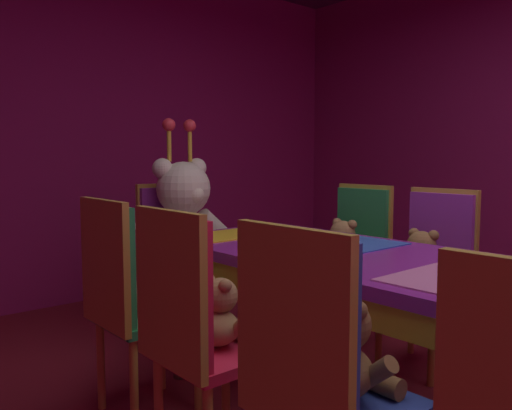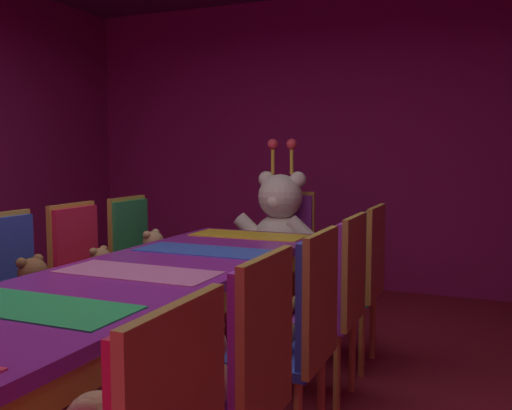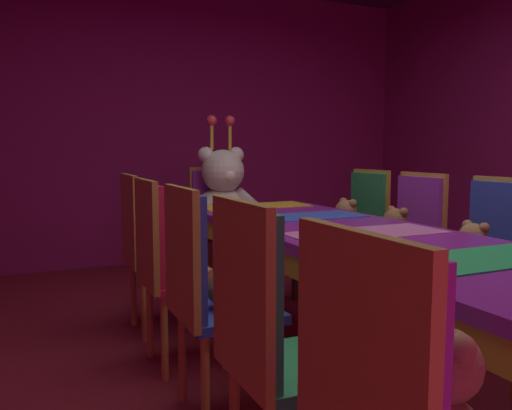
% 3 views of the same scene
% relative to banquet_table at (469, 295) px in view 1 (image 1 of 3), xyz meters
% --- Properties ---
extents(wall_back, '(5.20, 0.12, 2.80)m').
position_rel_banquet_table_xyz_m(wall_back, '(0.00, 3.20, 0.74)').
color(wall_back, '#8C1959').
rests_on(wall_back, ground_plane).
extents(banquet_table, '(0.90, 3.05, 0.75)m').
position_rel_banquet_table_xyz_m(banquet_table, '(0.00, 0.00, 0.00)').
color(banquet_table, purple).
rests_on(banquet_table, ground_plane).
extents(chair_left_2, '(0.42, 0.41, 0.98)m').
position_rel_banquet_table_xyz_m(chair_left_2, '(-0.81, 0.03, -0.06)').
color(chair_left_2, '#2D47B2').
rests_on(chair_left_2, ground_plane).
extents(teddy_left_2, '(0.25, 0.32, 0.31)m').
position_rel_banquet_table_xyz_m(teddy_left_2, '(-0.67, 0.03, -0.07)').
color(teddy_left_2, brown).
rests_on(teddy_left_2, chair_left_2).
extents(chair_left_3, '(0.42, 0.41, 0.98)m').
position_rel_banquet_table_xyz_m(chair_left_3, '(-0.83, 0.61, -0.06)').
color(chair_left_3, red).
rests_on(chair_left_3, ground_plane).
extents(teddy_left_3, '(0.22, 0.28, 0.27)m').
position_rel_banquet_table_xyz_m(teddy_left_3, '(-0.69, 0.61, -0.08)').
color(teddy_left_3, '#9E7247').
rests_on(teddy_left_3, chair_left_3).
extents(chair_left_4, '(0.42, 0.41, 0.98)m').
position_rel_banquet_table_xyz_m(chair_left_4, '(-0.81, 1.16, -0.06)').
color(chair_left_4, '#268C4C').
rests_on(chair_left_4, ground_plane).
extents(teddy_left_4, '(0.25, 0.32, 0.30)m').
position_rel_banquet_table_xyz_m(teddy_left_4, '(-0.66, 1.16, -0.07)').
color(teddy_left_4, tan).
rests_on(teddy_left_4, chair_left_4).
extents(chair_right_3, '(0.42, 0.41, 0.98)m').
position_rel_banquet_table_xyz_m(chair_right_3, '(0.81, 0.61, -0.06)').
color(chair_right_3, purple).
rests_on(chair_right_3, ground_plane).
extents(teddy_right_3, '(0.26, 0.33, 0.31)m').
position_rel_banquet_table_xyz_m(teddy_right_3, '(0.66, 0.61, -0.06)').
color(teddy_right_3, olive).
rests_on(teddy_right_3, chair_right_3).
extents(chair_right_4, '(0.42, 0.41, 0.98)m').
position_rel_banquet_table_xyz_m(chair_right_4, '(0.81, 1.16, -0.06)').
color(chair_right_4, '#268C4C').
rests_on(chair_right_4, ground_plane).
extents(teddy_right_4, '(0.26, 0.34, 0.32)m').
position_rel_banquet_table_xyz_m(teddy_right_4, '(0.66, 1.16, -0.06)').
color(teddy_right_4, '#9E7247').
rests_on(teddy_right_4, chair_right_4).
extents(throne_chair, '(0.41, 0.42, 0.98)m').
position_rel_banquet_table_xyz_m(throne_chair, '(0.00, 2.07, -0.06)').
color(throne_chair, purple).
rests_on(throne_chair, ground_plane).
extents(king_teddy_bear, '(0.74, 0.57, 0.94)m').
position_rel_banquet_table_xyz_m(king_teddy_bear, '(0.00, 1.90, 0.10)').
color(king_teddy_bear, silver).
rests_on(king_teddy_bear, throne_chair).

